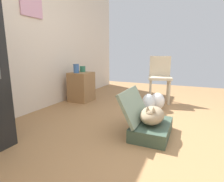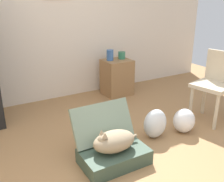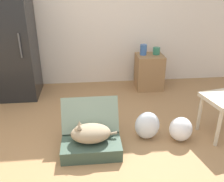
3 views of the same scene
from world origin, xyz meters
The scene contains 11 objects.
ground_plane centered at (0.00, 0.00, 0.00)m, with size 7.68×7.68×0.00m, color #9E7247.
wall_back centered at (0.00, 2.26, 1.30)m, with size 6.40×0.15×2.60m.
suitcase_base centered at (0.00, 0.15, 0.08)m, with size 0.66×0.42×0.15m, color #384C3D.
suitcase_lid centered at (0.00, 0.39, 0.35)m, with size 0.66×0.42×0.04m, color gray.
cat centered at (-0.01, 0.16, 0.26)m, with size 0.52×0.28×0.24m.
plastic_bag_white centered at (0.68, 0.36, 0.18)m, with size 0.30×0.20×0.36m, color silver.
plastic_bag_clear centered at (1.08, 0.28, 0.15)m, with size 0.28×0.25×0.30m, color white.
side_table centered at (1.05, 1.85, 0.30)m, with size 0.45×0.41×0.60m, color olive.
vase_tall centered at (0.94, 1.89, 0.69)m, with size 0.11×0.11×0.18m, color #38609E.
vase_short centered at (1.17, 1.88, 0.66)m, with size 0.12×0.12×0.12m, color #2D7051.
chair centered at (1.65, 0.36, 0.53)m, with size 0.51×0.52×0.93m.
Camera 1 is at (-2.10, -0.25, 0.98)m, focal length 29.15 mm.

